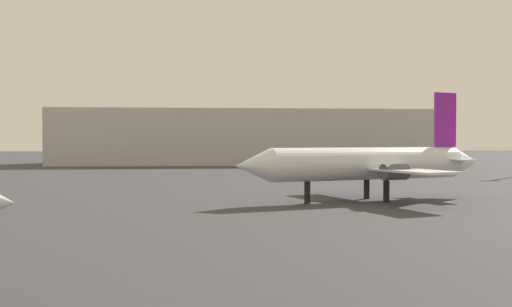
% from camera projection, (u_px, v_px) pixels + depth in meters
% --- Properties ---
extents(airplane_distant, '(27.51, 20.46, 10.92)m').
position_uv_depth(airplane_distant, '(370.00, 164.00, 58.59)').
color(airplane_distant, silver).
rests_on(airplane_distant, ground_plane).
extents(terminal_building, '(95.01, 25.42, 13.24)m').
position_uv_depth(terminal_building, '(251.00, 137.00, 149.15)').
color(terminal_building, '#B7B7B2').
rests_on(terminal_building, ground_plane).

